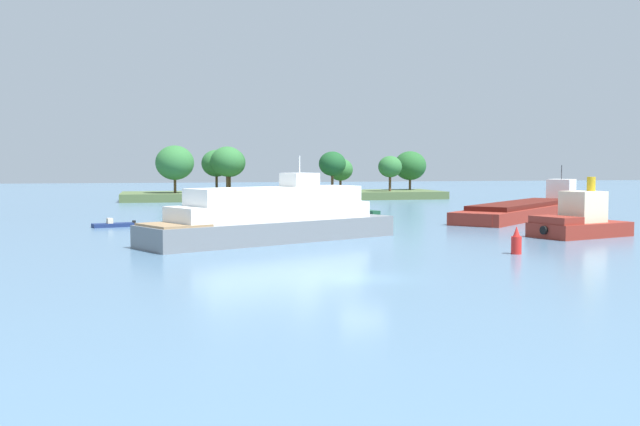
% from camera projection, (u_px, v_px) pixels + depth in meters
% --- Properties ---
extents(ground_plane, '(400.00, 400.00, 0.00)m').
position_uv_depth(ground_plane, '(364.00, 278.00, 40.07)').
color(ground_plane, slate).
extents(treeline_island, '(54.37, 14.21, 9.01)m').
position_uv_depth(treeline_island, '(281.00, 179.00, 127.79)').
color(treeline_island, '#4C6038').
rests_on(treeline_island, ground).
extents(fishing_skiff, '(4.20, 2.48, 0.86)m').
position_uv_depth(fishing_skiff, '(113.00, 225.00, 72.21)').
color(fishing_skiff, navy).
rests_on(fishing_skiff, ground).
extents(white_riverboat, '(21.62, 14.10, 6.78)m').
position_uv_depth(white_riverboat, '(273.00, 218.00, 58.86)').
color(white_riverboat, slate).
rests_on(white_riverboat, ground).
extents(small_motorboat, '(2.90, 5.83, 0.95)m').
position_uv_depth(small_motorboat, '(363.00, 211.00, 91.54)').
color(small_motorboat, '#19472D').
rests_on(small_motorboat, ground).
extents(tugboat, '(9.25, 6.63, 5.01)m').
position_uv_depth(tugboat, '(579.00, 221.00, 62.69)').
color(tugboat, maroon).
rests_on(tugboat, ground).
extents(cargo_barge, '(26.57, 25.50, 5.89)m').
position_uv_depth(cargo_barge, '(528.00, 208.00, 85.92)').
color(cargo_barge, maroon).
rests_on(cargo_barge, ground).
extents(channel_buoy_red, '(0.70, 0.70, 1.90)m').
position_uv_depth(channel_buoy_red, '(516.00, 242.00, 50.67)').
color(channel_buoy_red, red).
rests_on(channel_buoy_red, ground).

